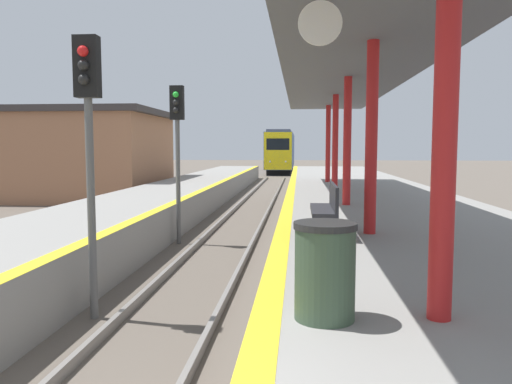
{
  "coord_description": "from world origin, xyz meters",
  "views": [
    {
      "loc": [
        1.96,
        -2.23,
        2.63
      ],
      "look_at": [
        0.22,
        17.7,
        0.83
      ],
      "focal_mm": 35.0,
      "sensor_mm": 36.0,
      "label": 1
    }
  ],
  "objects_px": {
    "signal_near": "(88,123)",
    "signal_mid": "(177,134)",
    "bench": "(327,208)",
    "trash_bin": "(325,271)",
    "train": "(281,151)"
  },
  "relations": [
    {
      "from": "signal_near",
      "to": "signal_mid",
      "type": "xyz_separation_m",
      "value": [
        -0.13,
        5.98,
        0.0
      ]
    },
    {
      "from": "signal_near",
      "to": "bench",
      "type": "height_order",
      "value": "signal_near"
    },
    {
      "from": "trash_bin",
      "to": "signal_near",
      "type": "bearing_deg",
      "value": 141.7
    },
    {
      "from": "bench",
      "to": "train",
      "type": "bearing_deg",
      "value": 93.17
    },
    {
      "from": "train",
      "to": "signal_near",
      "type": "distance_m",
      "value": 46.44
    },
    {
      "from": "signal_near",
      "to": "bench",
      "type": "relative_size",
      "value": 2.58
    },
    {
      "from": "train",
      "to": "trash_bin",
      "type": "xyz_separation_m",
      "value": [
        2.2,
        -49.08,
        -0.69
      ]
    },
    {
      "from": "signal_near",
      "to": "trash_bin",
      "type": "height_order",
      "value": "signal_near"
    },
    {
      "from": "train",
      "to": "signal_near",
      "type": "height_order",
      "value": "train"
    },
    {
      "from": "signal_near",
      "to": "signal_mid",
      "type": "bearing_deg",
      "value": 91.28
    },
    {
      "from": "signal_near",
      "to": "trash_bin",
      "type": "xyz_separation_m",
      "value": [
        3.38,
        -2.67,
        -1.5
      ]
    },
    {
      "from": "trash_bin",
      "to": "bench",
      "type": "distance_m",
      "value": 4.6
    },
    {
      "from": "trash_bin",
      "to": "bench",
      "type": "relative_size",
      "value": 0.55
    },
    {
      "from": "signal_mid",
      "to": "bench",
      "type": "bearing_deg",
      "value": -47.02
    },
    {
      "from": "signal_mid",
      "to": "trash_bin",
      "type": "height_order",
      "value": "signal_mid"
    }
  ]
}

